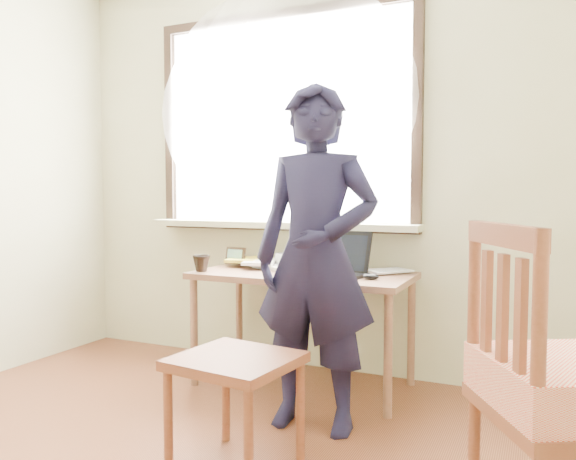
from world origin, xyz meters
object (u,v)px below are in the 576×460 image
at_px(person, 316,258).
at_px(mug_white, 284,260).
at_px(laptop, 335,265).
at_px(mug_dark, 201,263).
at_px(work_chair, 236,374).
at_px(desk, 303,284).
at_px(side_chair, 562,389).

bearing_deg(person, mug_white, 122.05).
bearing_deg(person, laptop, 95.68).
relative_size(mug_dark, person, 0.06).
bearing_deg(mug_white, person, -54.19).
distance_m(laptop, person, 0.50).
distance_m(laptop, work_chair, 1.07).
bearing_deg(mug_dark, desk, 20.00).
bearing_deg(work_chair, laptop, 86.50).
height_order(desk, mug_white, mug_white).
height_order(desk, work_chair, desk).
bearing_deg(mug_dark, side_chair, -26.62).
bearing_deg(laptop, mug_white, 155.66).
distance_m(desk, mug_white, 0.27).
xyz_separation_m(laptop, person, (0.08, -0.49, 0.10)).
xyz_separation_m(laptop, mug_dark, (-0.77, -0.18, -0.01)).
distance_m(desk, laptop, 0.25).
bearing_deg(person, mug_dark, 156.31).
bearing_deg(person, work_chair, -109.03).
bearing_deg(work_chair, mug_white, 105.91).
relative_size(laptop, person, 0.25).
height_order(mug_white, person, person).
xyz_separation_m(mug_white, work_chair, (0.34, -1.19, -0.32)).
relative_size(desk, side_chair, 1.20).
height_order(mug_white, side_chair, side_chair).
relative_size(mug_white, side_chair, 0.11).
distance_m(mug_white, mug_dark, 0.52).
height_order(laptop, person, person).
xyz_separation_m(mug_white, mug_dark, (-0.37, -0.36, 0.00)).
bearing_deg(desk, mug_white, 141.66).
bearing_deg(laptop, work_chair, -93.50).
bearing_deg(desk, mug_dark, -160.00).
relative_size(mug_white, work_chair, 0.23).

